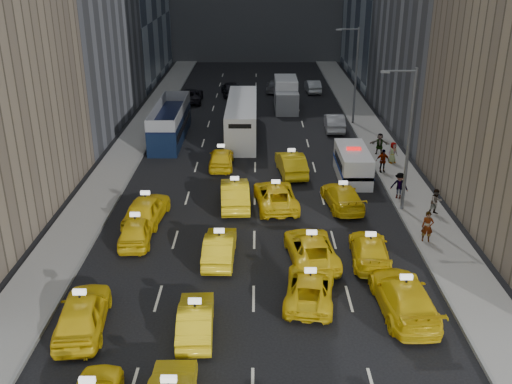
% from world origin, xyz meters
% --- Properties ---
extents(ground, '(160.00, 160.00, 0.00)m').
position_xyz_m(ground, '(0.00, 0.00, 0.00)').
color(ground, black).
rests_on(ground, ground).
extents(sidewalk_west, '(3.00, 90.00, 0.15)m').
position_xyz_m(sidewalk_west, '(-10.50, 25.00, 0.07)').
color(sidewalk_west, gray).
rests_on(sidewalk_west, ground).
extents(sidewalk_east, '(3.00, 90.00, 0.15)m').
position_xyz_m(sidewalk_east, '(10.50, 25.00, 0.07)').
color(sidewalk_east, gray).
rests_on(sidewalk_east, ground).
extents(curb_west, '(0.15, 90.00, 0.18)m').
position_xyz_m(curb_west, '(-9.05, 25.00, 0.09)').
color(curb_west, slate).
rests_on(curb_west, ground).
extents(curb_east, '(0.15, 90.00, 0.18)m').
position_xyz_m(curb_east, '(9.05, 25.00, 0.09)').
color(curb_east, slate).
rests_on(curb_east, ground).
extents(streetlight_near, '(2.15, 0.22, 9.00)m').
position_xyz_m(streetlight_near, '(9.18, 12.00, 4.92)').
color(streetlight_near, '#595B60').
rests_on(streetlight_near, ground).
extents(streetlight_far, '(2.15, 0.22, 9.00)m').
position_xyz_m(streetlight_far, '(9.18, 32.00, 4.92)').
color(streetlight_far, '#595B60').
rests_on(streetlight_far, ground).
extents(taxi_4, '(2.45, 5.04, 1.66)m').
position_xyz_m(taxi_4, '(-7.30, -0.40, 0.83)').
color(taxi_4, yellow).
rests_on(taxi_4, ground).
extents(taxi_5, '(1.67, 4.23, 1.37)m').
position_xyz_m(taxi_5, '(-2.44, -0.63, 0.68)').
color(taxi_5, yellow).
rests_on(taxi_5, ground).
extents(taxi_6, '(2.84, 5.03, 1.33)m').
position_xyz_m(taxi_6, '(2.63, 1.96, 0.66)').
color(taxi_6, yellow).
rests_on(taxi_6, ground).
extents(taxi_7, '(2.51, 5.62, 1.60)m').
position_xyz_m(taxi_7, '(6.76, 0.93, 0.80)').
color(taxi_7, yellow).
rests_on(taxi_7, ground).
extents(taxi_8, '(1.99, 4.40, 1.47)m').
position_xyz_m(taxi_8, '(-6.61, 7.76, 0.73)').
color(taxi_8, yellow).
rests_on(taxi_8, ground).
extents(taxi_9, '(1.64, 4.47, 1.46)m').
position_xyz_m(taxi_9, '(-1.81, 5.76, 0.73)').
color(taxi_9, yellow).
rests_on(taxi_9, ground).
extents(taxi_10, '(2.88, 5.34, 1.42)m').
position_xyz_m(taxi_10, '(3.00, 5.66, 0.71)').
color(taxi_10, yellow).
rests_on(taxi_10, ground).
extents(taxi_11, '(2.25, 4.84, 1.37)m').
position_xyz_m(taxi_11, '(6.07, 5.58, 0.68)').
color(taxi_11, yellow).
rests_on(taxi_11, ground).
extents(taxi_12, '(2.51, 5.11, 1.68)m').
position_xyz_m(taxi_12, '(-6.50, 10.36, 0.84)').
color(taxi_12, yellow).
rests_on(taxi_12, ground).
extents(taxi_13, '(2.09, 5.18, 1.67)m').
position_xyz_m(taxi_13, '(-1.26, 12.77, 0.84)').
color(taxi_13, yellow).
rests_on(taxi_13, ground).
extents(taxi_14, '(3.02, 5.56, 1.48)m').
position_xyz_m(taxi_14, '(1.34, 12.69, 0.74)').
color(taxi_14, yellow).
rests_on(taxi_14, ground).
extents(taxi_15, '(2.61, 5.16, 1.44)m').
position_xyz_m(taxi_15, '(5.61, 12.62, 0.72)').
color(taxi_15, yellow).
rests_on(taxi_15, ground).
extents(taxi_16, '(1.82, 4.47, 1.52)m').
position_xyz_m(taxi_16, '(-2.56, 19.91, 0.76)').
color(taxi_16, yellow).
rests_on(taxi_16, ground).
extents(taxi_17, '(2.32, 5.13, 1.63)m').
position_xyz_m(taxi_17, '(2.66, 18.55, 0.82)').
color(taxi_17, yellow).
rests_on(taxi_17, ground).
extents(nypd_van, '(2.30, 5.51, 2.33)m').
position_xyz_m(nypd_van, '(7.03, 17.69, 1.06)').
color(nypd_van, silver).
rests_on(nypd_van, ground).
extents(double_decker, '(2.83, 10.57, 3.05)m').
position_xyz_m(double_decker, '(-7.42, 27.23, 1.51)').
color(double_decker, black).
rests_on(double_decker, ground).
extents(city_bus, '(3.78, 12.44, 3.16)m').
position_xyz_m(city_bus, '(-1.19, 28.26, 1.57)').
color(city_bus, white).
rests_on(city_bus, ground).
extents(box_truck, '(3.08, 6.94, 3.07)m').
position_xyz_m(box_truck, '(3.16, 37.92, 1.51)').
color(box_truck, silver).
rests_on(box_truck, ground).
extents(misc_car_0, '(1.83, 4.77, 1.55)m').
position_xyz_m(misc_car_0, '(7.26, 29.89, 0.78)').
color(misc_car_0, '#A7A8AE').
rests_on(misc_car_0, ground).
extents(misc_car_1, '(2.55, 5.32, 1.46)m').
position_xyz_m(misc_car_1, '(-7.12, 40.77, 0.73)').
color(misc_car_1, black).
rests_on(misc_car_1, ground).
extents(misc_car_2, '(2.45, 5.00, 1.40)m').
position_xyz_m(misc_car_2, '(2.31, 46.03, 0.70)').
color(misc_car_2, slate).
rests_on(misc_car_2, ground).
extents(misc_car_3, '(2.60, 5.07, 1.65)m').
position_xyz_m(misc_car_3, '(-2.86, 43.88, 0.83)').
color(misc_car_3, black).
rests_on(misc_car_3, ground).
extents(misc_car_4, '(1.75, 4.46, 1.45)m').
position_xyz_m(misc_car_4, '(6.68, 45.70, 0.72)').
color(misc_car_4, '#9A9EA2').
rests_on(misc_car_4, ground).
extents(pedestrian_0, '(0.72, 0.55, 1.78)m').
position_xyz_m(pedestrian_0, '(9.61, 7.58, 1.04)').
color(pedestrian_0, gray).
rests_on(pedestrian_0, sidewalk_east).
extents(pedestrian_1, '(0.89, 0.65, 1.64)m').
position_xyz_m(pedestrian_1, '(11.14, 11.19, 0.97)').
color(pedestrian_1, gray).
rests_on(pedestrian_1, sidewalk_east).
extents(pedestrian_2, '(1.23, 0.85, 1.76)m').
position_xyz_m(pedestrian_2, '(9.46, 13.69, 1.03)').
color(pedestrian_2, gray).
rests_on(pedestrian_2, sidewalk_east).
extents(pedestrian_3, '(1.05, 0.54, 1.73)m').
position_xyz_m(pedestrian_3, '(9.37, 18.60, 1.02)').
color(pedestrian_3, gray).
rests_on(pedestrian_3, sidewalk_east).
extents(pedestrian_4, '(0.90, 0.72, 1.63)m').
position_xyz_m(pedestrian_4, '(10.56, 20.64, 0.96)').
color(pedestrian_4, gray).
rests_on(pedestrian_4, sidewalk_east).
extents(pedestrian_5, '(1.64, 0.71, 1.71)m').
position_xyz_m(pedestrian_5, '(9.97, 22.72, 1.00)').
color(pedestrian_5, gray).
rests_on(pedestrian_5, sidewalk_east).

